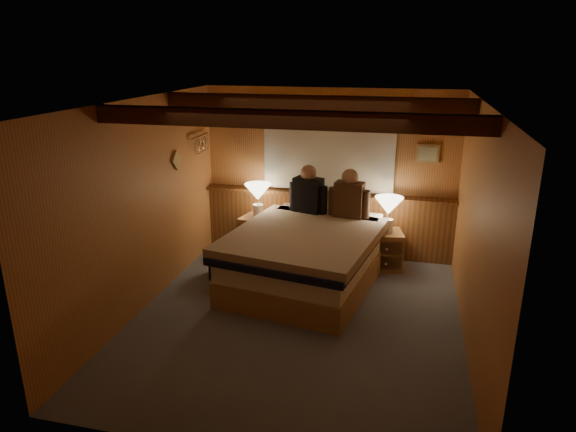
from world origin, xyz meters
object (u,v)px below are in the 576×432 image
(nightstand_right, at_px, (383,250))
(lamp_right, at_px, (389,208))
(lamp_left, at_px, (258,194))
(person_left, at_px, (308,193))
(person_right, at_px, (349,197))
(duffel_bag, at_px, (232,263))
(nightstand_left, at_px, (261,236))
(bed, at_px, (306,257))

(nightstand_right, distance_m, lamp_right, 0.61)
(lamp_left, xyz_separation_m, person_left, (0.74, -0.06, 0.08))
(person_right, distance_m, duffel_bag, 1.80)
(nightstand_left, distance_m, person_right, 1.48)
(person_left, bearing_deg, nightstand_left, -170.23)
(bed, distance_m, lamp_right, 1.32)
(nightstand_right, bearing_deg, nightstand_left, 165.98)
(lamp_right, xyz_separation_m, person_left, (-1.10, 0.01, 0.14))
(person_left, bearing_deg, nightstand_right, 15.29)
(lamp_left, relative_size, person_left, 0.71)
(duffel_bag, bearing_deg, nightstand_left, 66.97)
(lamp_right, relative_size, person_left, 0.72)
(lamp_left, distance_m, duffel_bag, 1.11)
(nightstand_right, xyz_separation_m, duffel_bag, (-1.95, -0.74, -0.09))
(nightstand_left, height_order, nightstand_right, nightstand_left)
(person_left, xyz_separation_m, person_right, (0.58, -0.09, -0.00))
(bed, height_order, person_right, person_right)
(person_right, xyz_separation_m, duffel_bag, (-1.46, -0.64, -0.84))
(nightstand_left, xyz_separation_m, lamp_right, (1.81, -0.07, 0.58))
(nightstand_right, bearing_deg, person_left, 168.18)
(nightstand_right, bearing_deg, bed, -152.19)
(bed, xyz_separation_m, nightstand_left, (-0.85, 0.84, -0.09))
(lamp_left, relative_size, duffel_bag, 0.81)
(lamp_right, bearing_deg, bed, -141.64)
(bed, bearing_deg, person_left, 110.10)
(nightstand_right, xyz_separation_m, lamp_left, (-1.81, 0.06, 0.67))
(person_right, height_order, duffel_bag, person_right)
(nightstand_left, bearing_deg, nightstand_right, 9.98)
(person_right, bearing_deg, duffel_bag, -148.33)
(person_left, bearing_deg, bed, -64.79)
(bed, height_order, nightstand_right, bed)
(person_left, relative_size, person_right, 1.01)
(nightstand_right, height_order, person_right, person_right)
(person_left, bearing_deg, lamp_left, -169.62)
(bed, xyz_separation_m, person_left, (-0.14, 0.77, 0.63))
(duffel_bag, bearing_deg, person_left, 29.15)
(nightstand_left, distance_m, lamp_left, 0.64)
(bed, relative_size, nightstand_right, 4.35)
(bed, relative_size, person_right, 3.54)
(nightstand_left, distance_m, person_left, 1.01)
(nightstand_right, bearing_deg, lamp_right, -32.00)
(lamp_right, bearing_deg, nightstand_right, 160.00)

